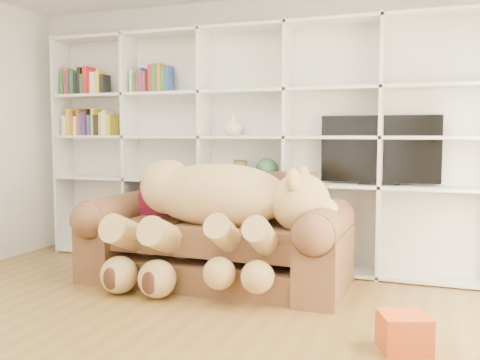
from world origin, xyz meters
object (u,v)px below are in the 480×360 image
at_px(gift_box, 404,332).
at_px(sofa, 216,241).
at_px(teddy_bear, 215,208).
at_px(tv, 380,150).

bearing_deg(gift_box, sofa, 148.67).
relative_size(teddy_bear, tv, 1.75).
relative_size(sofa, gift_box, 8.14).
bearing_deg(tv, gift_box, -78.94).
bearing_deg(teddy_bear, sofa, 112.07).
xyz_separation_m(sofa, gift_box, (1.68, -1.02, -0.26)).
height_order(teddy_bear, gift_box, teddy_bear).
distance_m(sofa, teddy_bear, 0.39).
bearing_deg(teddy_bear, tv, 37.42).
relative_size(sofa, tv, 2.16).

